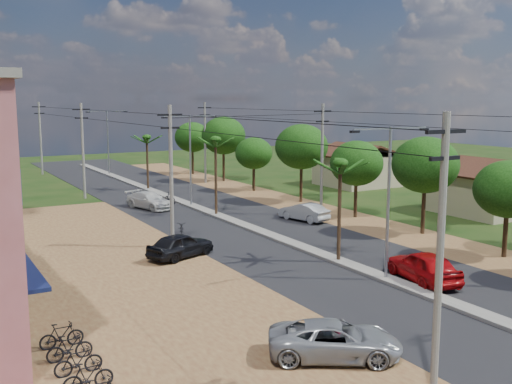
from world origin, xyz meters
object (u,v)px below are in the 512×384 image
car_red_near (424,267)px  roadside_sign (328,340)px  car_silver_mid (304,212)px  car_parked_dark (181,246)px  car_white_far (150,201)px  parked_scooter_row (83,369)px  car_parked_silver (335,341)px

car_red_near → roadside_sign: 10.56m
car_red_near → roadside_sign: (-9.50, -4.61, -0.31)m
roadside_sign → car_silver_mid: bearing=52.8°
car_parked_dark → car_white_far: bearing=-33.8°
car_silver_mid → car_parked_dark: (-12.50, -5.30, 0.05)m
car_red_near → parked_scooter_row: 18.17m
car_red_near → car_parked_dark: bearing=-37.9°
car_white_far → parked_scooter_row: size_ratio=0.69×
car_white_far → roadside_sign: bearing=-116.3°
car_parked_silver → parked_scooter_row: car_parked_silver is taller
car_red_near → car_parked_silver: (-9.59, -5.12, -0.14)m
car_red_near → car_parked_dark: size_ratio=1.10×
car_white_far → car_parked_dark: car_parked_dark is taller
car_red_near → roadside_sign: size_ratio=3.94×
roadside_sign → parked_scooter_row: size_ratio=0.17×
car_silver_mid → car_parked_dark: car_parked_dark is taller
car_red_near → car_silver_mid: 16.34m
car_red_near → car_silver_mid: car_red_near is taller
car_parked_silver → roadside_sign: bearing=21.5°
car_silver_mid → roadside_sign: bearing=44.2°
car_red_near → car_white_far: bearing=-67.5°
car_white_far → car_parked_silver: size_ratio=1.00×
car_red_near → car_white_far: car_red_near is taller
car_red_near → car_silver_mid: size_ratio=1.13×
car_parked_dark → parked_scooter_row: bearing=125.4°
car_white_far → roadside_sign: (-4.46, -31.47, -0.21)m
car_parked_silver → roadside_sign: 0.55m
car_red_near → car_white_far: size_ratio=0.98×
car_parked_silver → parked_scooter_row: size_ratio=0.69×
roadside_sign → car_parked_silver: bearing=-105.2°
car_silver_mid → parked_scooter_row: (-21.50, -18.42, -0.19)m
car_red_near → car_parked_dark: car_red_near is taller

